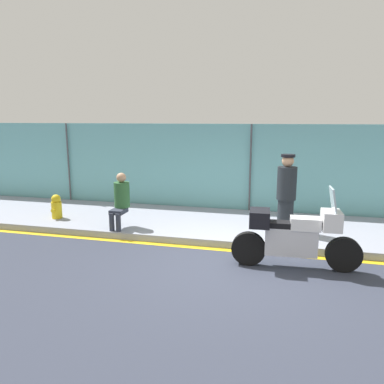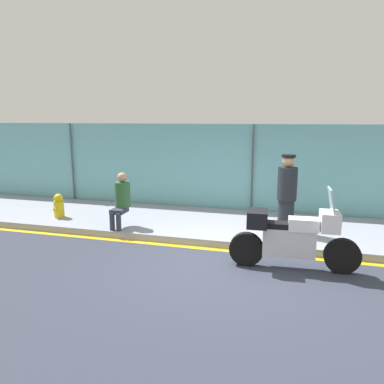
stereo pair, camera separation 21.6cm
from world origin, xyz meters
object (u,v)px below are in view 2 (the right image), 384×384
object	(u,v)px
motorcycle	(292,236)
person_seated_on_curb	(121,197)
fire_hydrant	(59,206)
officer_standing	(287,193)

from	to	relation	value
motorcycle	person_seated_on_curb	size ratio (longest dim) A/B	1.80
person_seated_on_curb	fire_hydrant	xyz separation A→B (m)	(-1.96, 0.32, -0.41)
motorcycle	officer_standing	distance (m)	1.83
officer_standing	person_seated_on_curb	world-z (taller)	officer_standing
person_seated_on_curb	fire_hydrant	bearing A→B (deg)	170.72
officer_standing	fire_hydrant	size ratio (longest dim) A/B	2.83
officer_standing	motorcycle	bearing A→B (deg)	-84.58
motorcycle	officer_standing	bearing A→B (deg)	92.18
person_seated_on_curb	officer_standing	bearing A→B (deg)	8.93
motorcycle	fire_hydrant	xyz separation A→B (m)	(-5.88, 1.50, -0.16)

